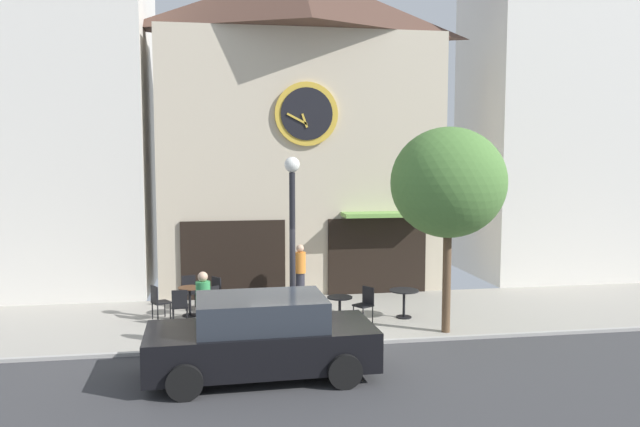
{
  "coord_description": "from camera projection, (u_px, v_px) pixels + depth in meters",
  "views": [
    {
      "loc": [
        -1.92,
        -13.19,
        4.24
      ],
      "look_at": [
        0.64,
        2.52,
        2.71
      ],
      "focal_mm": 34.88,
      "sensor_mm": 36.0,
      "label": 1
    }
  ],
  "objects": [
    {
      "name": "cafe_chair_mid_row",
      "position": [
        214.0,
        291.0,
        16.88
      ],
      "size": [
        0.56,
        0.56,
        0.9
      ],
      "color": "black",
      "rests_on": "ground_plane"
    },
    {
      "name": "street_lamp",
      "position": [
        292.0,
        245.0,
        14.49
      ],
      "size": [
        0.36,
        0.36,
        4.18
      ],
      "color": "black",
      "rests_on": "ground_plane"
    },
    {
      "name": "cafe_chair_left_end",
      "position": [
        180.0,
        304.0,
        15.41
      ],
      "size": [
        0.41,
        0.41,
        0.9
      ],
      "color": "black",
      "rests_on": "ground_plane"
    },
    {
      "name": "cafe_chair_facing_street",
      "position": [
        190.0,
        289.0,
        17.09
      ],
      "size": [
        0.5,
        0.5,
        0.9
      ],
      "color": "black",
      "rests_on": "ground_plane"
    },
    {
      "name": "cafe_chair_corner",
      "position": [
        158.0,
        300.0,
        15.86
      ],
      "size": [
        0.54,
        0.54,
        0.9
      ],
      "color": "black",
      "rests_on": "ground_plane"
    },
    {
      "name": "pedestrian_orange",
      "position": [
        300.0,
        272.0,
        17.77
      ],
      "size": [
        0.42,
        0.42,
        1.67
      ],
      "color": "#2D2D38",
      "rests_on": "ground_plane"
    },
    {
      "name": "street_tree",
      "position": [
        449.0,
        183.0,
        14.52
      ],
      "size": [
        2.73,
        2.46,
        4.87
      ],
      "color": "brown",
      "rests_on": "ground_plane"
    },
    {
      "name": "cafe_table_near_curb",
      "position": [
        340.0,
        307.0,
        15.17
      ],
      "size": [
        0.62,
        0.62,
        0.77
      ],
      "color": "black",
      "rests_on": "ground_plane"
    },
    {
      "name": "cafe_table_center",
      "position": [
        404.0,
        297.0,
        16.1
      ],
      "size": [
        0.76,
        0.76,
        0.73
      ],
      "color": "black",
      "rests_on": "ground_plane"
    },
    {
      "name": "neighbor_building_left",
      "position": [
        56.0,
        94.0,
        19.34
      ],
      "size": [
        5.69,
        4.92,
        12.23
      ],
      "color": "silver",
      "rests_on": "ground_plane"
    },
    {
      "name": "parked_car_black",
      "position": [
        261.0,
        337.0,
        11.81
      ],
      "size": [
        4.36,
        2.13,
        1.55
      ],
      "color": "black",
      "rests_on": "ground_plane"
    },
    {
      "name": "cafe_chair_under_awning",
      "position": [
        365.0,
        302.0,
        15.64
      ],
      "size": [
        0.55,
        0.55,
        0.9
      ],
      "color": "black",
      "rests_on": "ground_plane"
    },
    {
      "name": "cafe_chair_by_entrance",
      "position": [
        210.0,
        300.0,
        15.8
      ],
      "size": [
        0.56,
        0.56,
        0.9
      ],
      "color": "black",
      "rests_on": "ground_plane"
    },
    {
      "name": "pedestrian_green",
      "position": [
        203.0,
        308.0,
        13.67
      ],
      "size": [
        0.41,
        0.41,
        1.67
      ],
      "color": "#2D2D38",
      "rests_on": "ground_plane"
    },
    {
      "name": "neighbor_building_right",
      "position": [
        547.0,
        48.0,
        21.43
      ],
      "size": [
        5.02,
        4.2,
        15.74
      ],
      "color": "silver",
      "rests_on": "ground_plane"
    },
    {
      "name": "clock_building",
      "position": [
        301.0,
        126.0,
        19.42
      ],
      "size": [
        8.68,
        3.75,
        9.91
      ],
      "color": "beige",
      "rests_on": "ground_plane"
    },
    {
      "name": "cafe_table_near_door",
      "position": [
        190.0,
        297.0,
        16.28
      ],
      "size": [
        0.61,
        0.61,
        0.77
      ],
      "color": "black",
      "rests_on": "ground_plane"
    },
    {
      "name": "ground_plane",
      "position": [
        315.0,
        360.0,
        12.89
      ],
      "size": [
        26.7,
        11.69,
        0.13
      ],
      "color": "#9E998E"
    }
  ]
}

